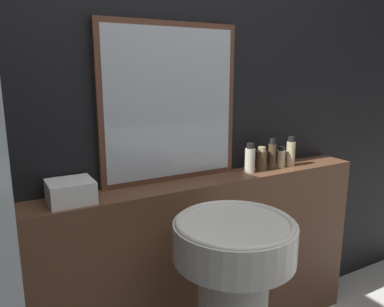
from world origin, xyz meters
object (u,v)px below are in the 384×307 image
Objects in this scene: conditioner_bottle at (261,160)px; mirror at (170,104)px; pedestal_sink at (233,303)px; towel_stack at (71,191)px; lotion_bottle at (272,155)px; body_wash_bottle at (281,158)px; hand_soap_bottle at (291,152)px; shampoo_bottle at (250,159)px.

mirror is at bearing 170.71° from conditioner_bottle.
pedestal_sink is 0.77m from towel_stack.
lotion_bottle is (1.03, 0.00, 0.03)m from towel_stack.
pedestal_sink is 0.85m from body_wash_bottle.
towel_stack is at bearing 180.00° from hand_soap_bottle.
conditioner_bottle is (0.96, 0.00, 0.01)m from towel_stack.
body_wash_bottle is at bearing -0.00° from shampoo_bottle.
shampoo_bottle is 0.08m from conditioner_bottle.
shampoo_bottle reaches higher than towel_stack.
shampoo_bottle is 0.21m from body_wash_bottle.
conditioner_bottle is at bearing 41.84° from pedestal_sink.
mirror is 4.43× the size of hand_soap_bottle.
lotion_bottle is 0.13m from hand_soap_bottle.
hand_soap_bottle is (1.17, 0.00, 0.03)m from towel_stack.
shampoo_bottle is at bearing 180.00° from hand_soap_bottle.
towel_stack is (-0.50, 0.42, 0.41)m from pedestal_sink.
lotion_bottle is at bearing -8.12° from mirror.
lotion_bottle is at bearing 0.00° from shampoo_bottle.
body_wash_bottle reaches higher than towel_stack.
towel_stack is 1.55× the size of body_wash_bottle.
shampoo_bottle is (0.89, 0.00, 0.03)m from towel_stack.
mirror is 0.69m from body_wash_bottle.
hand_soap_bottle is at bearing 0.00° from conditioner_bottle.
body_wash_bottle is (0.21, -0.00, -0.02)m from shampoo_bottle.
body_wash_bottle is at bearing -0.00° from lotion_bottle.
mirror is 6.40× the size of body_wash_bottle.
conditioner_bottle is (0.08, 0.00, -0.01)m from shampoo_bottle.
pedestal_sink is 5.47× the size of lotion_bottle.
body_wash_bottle is at bearing 34.81° from pedestal_sink.
shampoo_bottle reaches higher than conditioner_bottle.
body_wash_bottle is (0.60, 0.42, 0.42)m from pedestal_sink.
hand_soap_bottle is (0.13, 0.00, -0.00)m from lotion_bottle.
shampoo_bottle reaches higher than pedestal_sink.
mirror is at bearing 169.02° from shampoo_bottle.
lotion_bottle is at bearing 180.00° from body_wash_bottle.
pedestal_sink is 0.91m from hand_soap_bottle.
pedestal_sink is at bearing -145.19° from body_wash_bottle.
mirror is 5.72× the size of conditioner_bottle.
pedestal_sink is at bearing -133.13° from shampoo_bottle.
pedestal_sink is 0.72m from shampoo_bottle.
mirror is (-0.01, 0.50, 0.73)m from pedestal_sink.
pedestal_sink is at bearing -147.98° from hand_soap_bottle.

